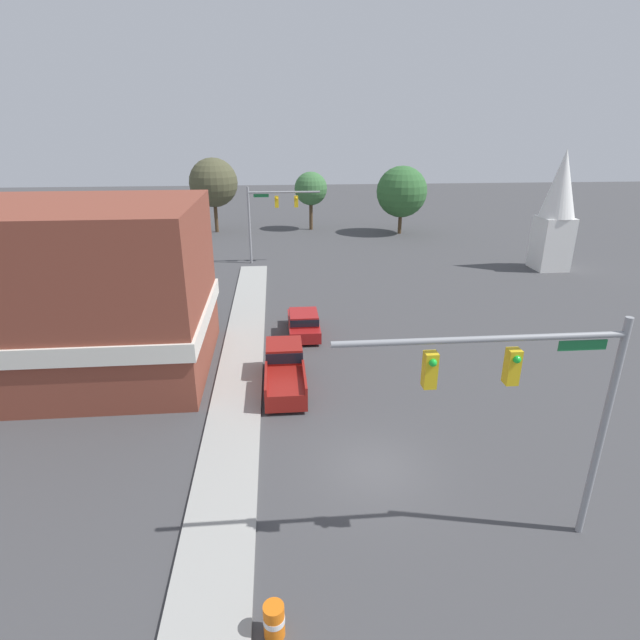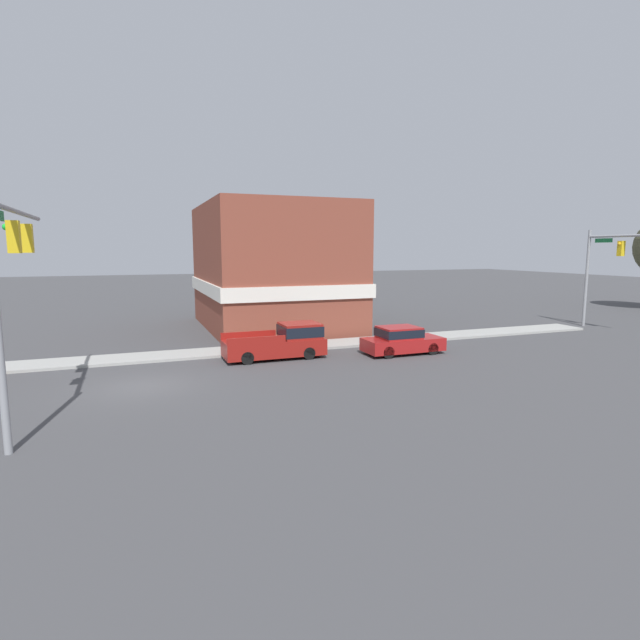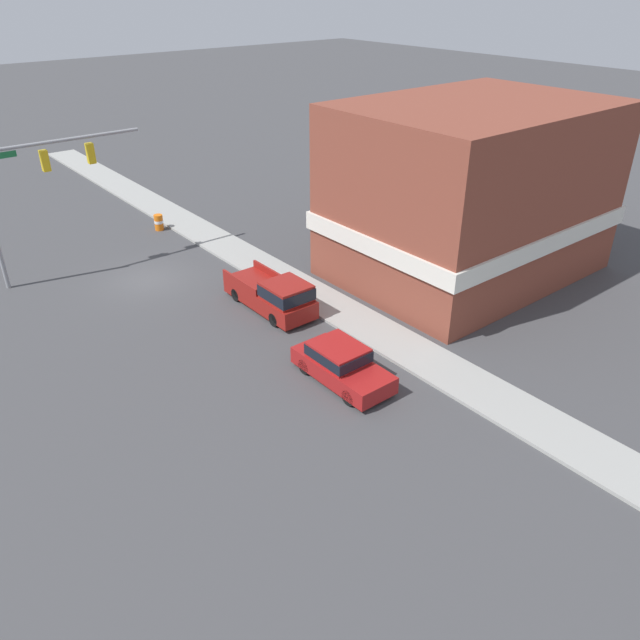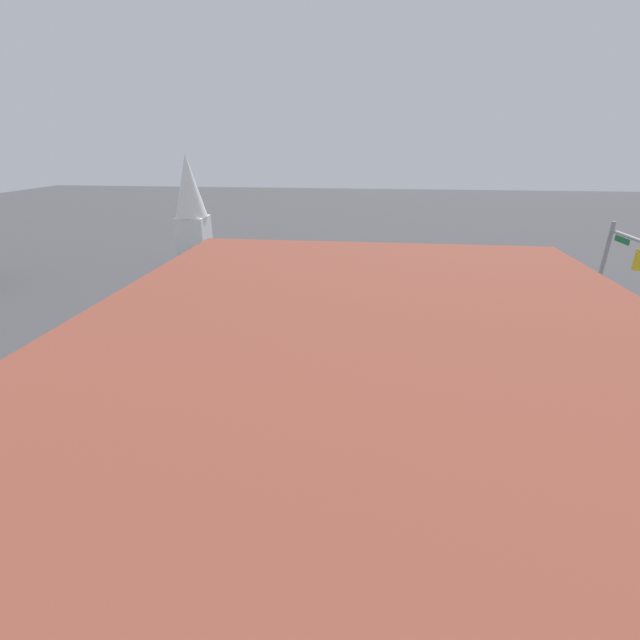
{
  "view_description": "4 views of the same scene",
  "coord_description": "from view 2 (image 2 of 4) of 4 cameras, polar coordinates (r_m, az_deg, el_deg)",
  "views": [
    {
      "loc": [
        -3.52,
        -15.65,
        12.39
      ],
      "look_at": [
        -1.19,
        10.87,
        2.0
      ],
      "focal_mm": 28.0,
      "sensor_mm": 36.0,
      "label": 1
    },
    {
      "loc": [
        21.75,
        -0.27,
        5.73
      ],
      "look_at": [
        -1.33,
        8.55,
        2.23
      ],
      "focal_mm": 28.0,
      "sensor_mm": 36.0,
      "label": 2
    },
    {
      "loc": [
        11.78,
        29.32,
        14.42
      ],
      "look_at": [
        -1.31,
        13.12,
        2.78
      ],
      "focal_mm": 35.0,
      "sensor_mm": 36.0,
      "label": 3
    },
    {
      "loc": [
        -19.62,
        9.82,
        11.58
      ],
      "look_at": [
        1.44,
        12.21,
        2.73
      ],
      "focal_mm": 24.0,
      "sensor_mm": 36.0,
      "label": 4
    }
  ],
  "objects": [
    {
      "name": "pickup_truck_parked",
      "position": [
        26.6,
        -4.26,
        -2.43
      ],
      "size": [
        1.96,
        5.31,
        1.83
      ],
      "color": "black",
      "rests_on": "ground"
    },
    {
      "name": "sidewalk_curb",
      "position": [
        28.03,
        -19.95,
        -4.09
      ],
      "size": [
        2.4,
        60.0,
        0.14
      ],
      "color": "#9E9E99",
      "rests_on": "ground"
    },
    {
      "name": "car_lead",
      "position": [
        27.94,
        9.28,
        -2.23
      ],
      "size": [
        1.89,
        4.43,
        1.53
      ],
      "color": "black",
      "rests_on": "ground"
    },
    {
      "name": "far_signal_assembly",
      "position": [
        41.04,
        30.45,
        6.15
      ],
      "size": [
        6.77,
        0.49,
        7.17
      ],
      "color": "gray",
      "rests_on": "ground"
    },
    {
      "name": "corner_brick_building",
      "position": [
        37.27,
        -5.45,
        5.86
      ],
      "size": [
        13.79,
        10.11,
        8.93
      ],
      "color": "brown",
      "rests_on": "ground"
    },
    {
      "name": "ground_plane",
      "position": [
        22.5,
        -19.66,
        -7.18
      ],
      "size": [
        200.0,
        200.0,
        0.0
      ],
      "primitive_type": "plane",
      "color": "#424244"
    },
    {
      "name": "near_signal_assembly",
      "position": [
        18.57,
        -31.8,
        6.08
      ],
      "size": [
        8.35,
        0.49,
        7.5
      ],
      "color": "gray",
      "rests_on": "ground"
    }
  ]
}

